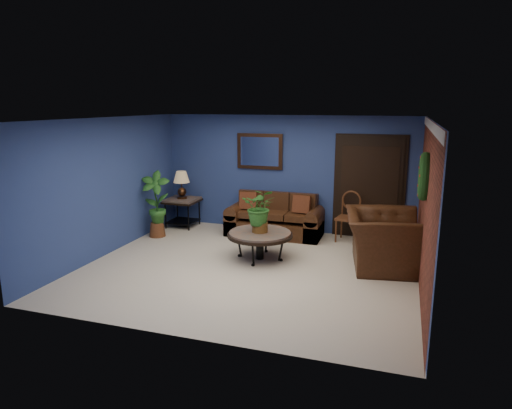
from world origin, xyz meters
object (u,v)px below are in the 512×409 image
(end_table, at_px, (182,205))
(side_chair, at_px, (349,213))
(table_lamp, at_px, (182,182))
(armchair, at_px, (384,240))
(sofa, at_px, (275,221))
(coffee_table, at_px, (260,235))

(end_table, xyz_separation_m, side_chair, (3.71, 0.07, 0.07))
(table_lamp, bearing_deg, armchair, -16.15)
(side_chair, bearing_deg, armchair, -51.69)
(table_lamp, distance_m, side_chair, 3.74)
(sofa, bearing_deg, coffee_table, -84.41)
(end_table, height_order, table_lamp, table_lamp)
(sofa, relative_size, coffee_table, 1.70)
(coffee_table, relative_size, armchair, 0.81)
(table_lamp, bearing_deg, sofa, 0.66)
(sofa, xyz_separation_m, end_table, (-2.17, -0.03, 0.20))
(sofa, relative_size, end_table, 2.80)
(side_chair, xyz_separation_m, armchair, (0.74, -1.36, -0.11))
(coffee_table, bearing_deg, side_chair, 49.96)
(side_chair, bearing_deg, sofa, -168.34)
(sofa, height_order, side_chair, side_chair)
(sofa, xyz_separation_m, coffee_table, (0.16, -1.60, 0.15))
(coffee_table, height_order, table_lamp, table_lamp)
(sofa, xyz_separation_m, table_lamp, (-2.17, -0.03, 0.74))
(table_lamp, height_order, side_chair, table_lamp)
(armchair, bearing_deg, coffee_table, 88.55)
(end_table, height_order, armchair, armchair)
(side_chair, height_order, armchair, side_chair)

